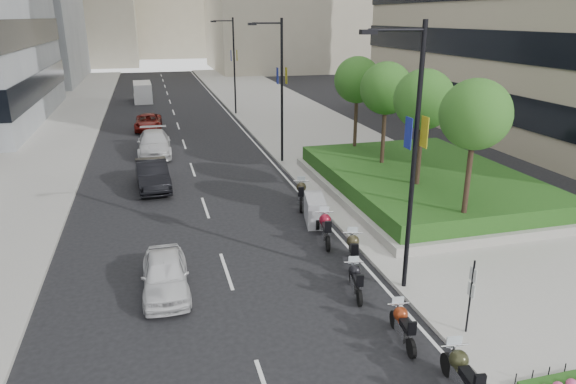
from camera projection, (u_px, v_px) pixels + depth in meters
name	position (u px, v px, depth m)	size (l,w,h in m)	color
ground	(293.00, 323.00, 16.02)	(160.00, 160.00, 0.00)	black
sidewalk_right	(299.00, 123.00, 45.62)	(10.00, 100.00, 0.15)	#9E9B93
sidewalk_left	(44.00, 137.00, 40.43)	(8.00, 100.00, 0.15)	#9E9B93
lane_edge	(241.00, 127.00, 44.33)	(0.12, 100.00, 0.01)	silver
lane_centre	(180.00, 130.00, 43.05)	(0.12, 100.00, 0.01)	silver
planter	(422.00, 188.00, 27.51)	(10.00, 14.00, 0.40)	#9D9A93
hedge	(423.00, 177.00, 27.32)	(9.40, 13.40, 0.80)	#134415
tree_0	(475.00, 115.00, 20.02)	(2.80, 2.80, 6.30)	#332319
tree_1	(424.00, 100.00, 23.67)	(2.80, 2.80, 6.30)	#332319
tree_2	(386.00, 89.00, 27.32)	(2.80, 2.80, 6.30)	#332319
tree_3	(357.00, 80.00, 30.97)	(2.80, 2.80, 6.30)	#332319
lamp_post_0	(411.00, 149.00, 16.32)	(2.34, 0.45, 9.00)	black
lamp_post_1	(279.00, 85.00, 31.84)	(2.34, 0.45, 9.00)	black
lamp_post_2	(233.00, 61.00, 48.28)	(2.34, 0.45, 9.00)	black
parking_sign	(471.00, 293.00, 14.91)	(0.06, 0.32, 2.50)	black
motorcycle_0	(462.00, 375.00, 12.77)	(0.76, 2.29, 1.14)	black
motorcycle_1	(403.00, 325.00, 14.96)	(0.67, 2.02, 1.00)	black
motorcycle_2	(356.00, 280.00, 17.54)	(0.70, 1.99, 1.00)	black
motorcycle_3	(353.00, 250.00, 19.61)	(0.95, 2.19, 1.13)	black
motorcycle_4	(326.00, 228.00, 21.58)	(0.83, 2.33, 1.17)	black
motorcycle_5	(315.00, 210.00, 23.59)	(1.22, 2.17, 1.24)	black
motorcycle_6	(301.00, 194.00, 25.77)	(0.95, 2.26, 1.16)	black
car_a	(165.00, 274.00, 17.64)	(1.57, 3.91, 1.33)	silver
car_b	(152.00, 175.00, 28.37)	(1.65, 4.74, 1.56)	black
car_c	(154.00, 143.00, 35.34)	(2.21, 5.43, 1.58)	#BDBCBF
car_d	(148.00, 122.00, 43.21)	(2.14, 4.64, 1.29)	maroon
delivery_van	(143.00, 93.00, 57.34)	(2.01, 5.03, 2.09)	silver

